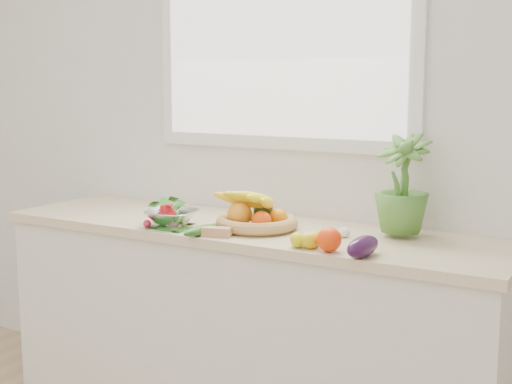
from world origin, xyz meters
The scene contains 20 objects.
back_wall centered at (0.00, 2.25, 1.35)m, with size 4.50×0.02×2.70m, color white.
counter_cabinet centered at (0.00, 1.95, 0.43)m, with size 2.20×0.58×0.86m, color silver.
countertop centered at (0.00, 1.95, 0.88)m, with size 2.24×0.62×0.04m, color beige.
window_frame centered at (0.00, 2.23, 1.75)m, with size 1.30×0.03×1.10m, color white.
window_pane centered at (0.00, 2.21, 1.75)m, with size 1.18×0.01×0.98m, color white.
orange_loose centered at (0.49, 1.70, 0.94)m, with size 0.09×0.09×0.09m, color #FD3C07.
lemon_a centered at (0.36, 1.70, 0.93)m, with size 0.06×0.07×0.06m, color #D5D00B.
lemon_b centered at (0.41, 1.71, 0.93)m, with size 0.06×0.07×0.06m, color gold.
lemon_c centered at (0.40, 1.75, 0.93)m, with size 0.06×0.07×0.06m, color yellow.
apple centered at (-0.34, 1.84, 0.94)m, with size 0.08×0.08×0.08m, color red.
ginger centered at (0.00, 1.70, 0.92)m, with size 0.11×0.05×0.04m, color tan.
garlic_a centered at (0.44, 1.95, 0.92)m, with size 0.05×0.05×0.04m, color white.
garlic_b centered at (0.18, 2.01, 0.92)m, with size 0.06×0.06×0.05m, color white.
garlic_c centered at (0.38, 1.76, 0.92)m, with size 0.06×0.06×0.05m, color white.
eggplant centered at (0.62, 1.69, 0.94)m, with size 0.07×0.19×0.08m, color #2F0F37.
cucumber centered at (-0.06, 1.70, 0.92)m, with size 0.04×0.22×0.04m, color #1D591A.
radish centered at (-0.34, 1.70, 0.92)m, with size 0.03×0.03×0.03m, color red.
potted_herb centered at (0.63, 2.06, 1.11)m, with size 0.22×0.22×0.38m, color #497F2E.
fruit_basket centered at (0.07, 1.90, 0.95)m, with size 0.43×0.43×0.18m.
colander_with_spinach centered at (-0.27, 1.78, 0.96)m, with size 0.24×0.24×0.12m.
Camera 1 is at (1.53, -0.57, 1.51)m, focal length 50.00 mm.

